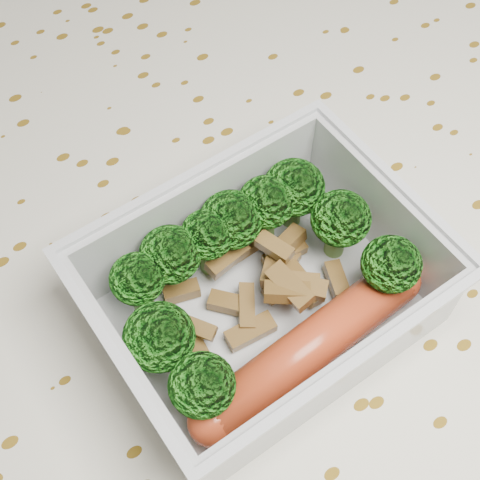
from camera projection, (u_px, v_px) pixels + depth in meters
dining_table at (228, 317)px, 0.50m from camera, size 1.40×0.90×0.75m
tablecloth at (226, 286)px, 0.46m from camera, size 1.46×0.96×0.19m
lunch_container at (264, 296)px, 0.39m from camera, size 0.19×0.15×0.07m
broccoli_florets at (243, 257)px, 0.38m from camera, size 0.17×0.11×0.05m
meat_pile at (265, 283)px, 0.40m from camera, size 0.11×0.07×0.03m
sausage at (311, 347)px, 0.37m from camera, size 0.16×0.04×0.03m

